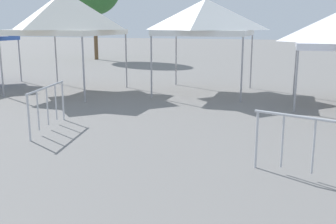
# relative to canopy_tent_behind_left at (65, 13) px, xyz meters

# --- Properties ---
(canopy_tent_behind_left) EXTENTS (3.50, 3.50, 3.74)m
(canopy_tent_behind_left) POSITION_rel_canopy_tent_behind_left_xyz_m (0.00, 0.00, 0.00)
(canopy_tent_behind_left) COLOR #9E9EA3
(canopy_tent_behind_left) RESTS_ON ground
(canopy_tent_center) EXTENTS (3.40, 3.40, 3.46)m
(canopy_tent_center) POSITION_rel_canopy_tent_behind_left_xyz_m (4.97, 1.51, -0.14)
(canopy_tent_center) COLOR #9E9EA3
(canopy_tent_center) RESTS_ON ground
(crowd_barrier_near_person) EXTENTS (0.49, 2.06, 1.08)m
(crowd_barrier_near_person) POSITION_rel_canopy_tent_behind_left_xyz_m (2.64, -5.04, -2.19)
(crowd_barrier_near_person) COLOR #B7BABF
(crowd_barrier_near_person) RESTS_ON ground
(crowd_barrier_by_lift) EXTENTS (2.02, 0.67, 1.08)m
(crowd_barrier_by_lift) POSITION_rel_canopy_tent_behind_left_xyz_m (8.75, -6.39, -2.19)
(crowd_barrier_by_lift) COLOR #B7BABF
(crowd_barrier_by_lift) RESTS_ON ground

